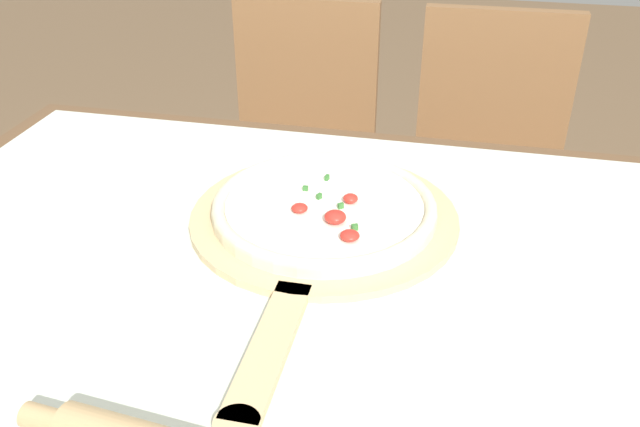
{
  "coord_description": "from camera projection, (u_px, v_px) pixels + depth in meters",
  "views": [
    {
      "loc": [
        0.15,
        -0.74,
        1.31
      ],
      "look_at": [
        -0.04,
        0.09,
        0.8
      ],
      "focal_mm": 38.0,
      "sensor_mm": 36.0,
      "label": 1
    }
  ],
  "objects": [
    {
      "name": "towel_cloth",
      "position": [
        333.0,
        270.0,
        0.93
      ],
      "size": [
        1.36,
        0.87,
        0.0
      ],
      "color": "silver",
      "rests_on": "dining_table"
    },
    {
      "name": "pizza_peel",
      "position": [
        321.0,
        225.0,
        1.01
      ],
      "size": [
        0.41,
        0.65,
        0.01
      ],
      "color": "#D6B784",
      "rests_on": "towel_cloth"
    },
    {
      "name": "chair_left",
      "position": [
        301.0,
        150.0,
        1.82
      ],
      "size": [
        0.41,
        0.41,
        0.91
      ],
      "rotation": [
        0.0,
        0.0,
        0.03
      ],
      "color": "brown",
      "rests_on": "ground_plane"
    },
    {
      "name": "pizza",
      "position": [
        324.0,
        207.0,
        1.02
      ],
      "size": [
        0.34,
        0.34,
        0.04
      ],
      "color": "beige",
      "rests_on": "pizza_peel"
    },
    {
      "name": "dining_table",
      "position": [
        332.0,
        329.0,
        0.98
      ],
      "size": [
        1.44,
        0.95,
        0.77
      ],
      "color": "brown",
      "rests_on": "ground_plane"
    },
    {
      "name": "chair_right",
      "position": [
        487.0,
        167.0,
        1.73
      ],
      "size": [
        0.41,
        0.41,
        0.91
      ],
      "rotation": [
        0.0,
        0.0,
        0.02
      ],
      "color": "brown",
      "rests_on": "ground_plane"
    }
  ]
}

